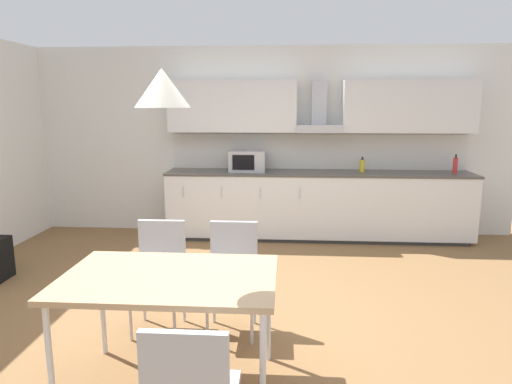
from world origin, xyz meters
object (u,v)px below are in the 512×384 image
at_px(microwave, 247,161).
at_px(chair_far_right, 233,266).
at_px(pendant_lamp, 162,88).
at_px(bottle_yellow, 362,166).
at_px(bottle_red, 455,165).
at_px(chair_far_left, 159,264).
at_px(dining_table, 169,283).

relative_size(microwave, chair_far_right, 0.55).
height_order(microwave, chair_far_right, microwave).
bearing_deg(pendant_lamp, bottle_yellow, 63.92).
xyz_separation_m(bottle_red, chair_far_left, (-3.21, -2.65, -0.48)).
bearing_deg(pendant_lamp, microwave, 86.94).
xyz_separation_m(chair_far_left, chair_far_right, (0.59, -0.00, 0.00)).
height_order(bottle_red, chair_far_right, bottle_red).
distance_m(bottle_red, chair_far_right, 3.76).
bearing_deg(bottle_yellow, bottle_red, -2.44).
distance_m(dining_table, pendant_lamp, 1.17).
distance_m(microwave, chair_far_left, 2.75).
bearing_deg(chair_far_right, pendant_lamp, -110.06).
relative_size(microwave, pendant_lamp, 1.50).
relative_size(bottle_yellow, pendant_lamp, 0.62).
relative_size(microwave, bottle_yellow, 2.42).
bearing_deg(bottle_red, chair_far_left, -140.44).
distance_m(dining_table, chair_far_right, 0.88).
height_order(microwave, pendant_lamp, pendant_lamp).
height_order(microwave, chair_far_left, microwave).
bearing_deg(microwave, chair_far_left, -100.30).
xyz_separation_m(bottle_yellow, pendant_lamp, (-1.72, -3.51, 0.89)).
bearing_deg(microwave, dining_table, -93.06).
bearing_deg(chair_far_left, microwave, 79.70).
xyz_separation_m(bottle_red, pendant_lamp, (-2.91, -3.46, 0.87)).
xyz_separation_m(dining_table, chair_far_right, (0.30, 0.81, -0.18)).
bearing_deg(microwave, bottle_red, 0.00).
bearing_deg(dining_table, microwave, 86.94).
bearing_deg(microwave, chair_far_right, -87.62).
bearing_deg(bottle_yellow, chair_far_left, -126.72).
bearing_deg(dining_table, chair_far_right, 69.94).
bearing_deg(bottle_red, microwave, -180.00).
relative_size(bottle_red, pendant_lamp, 0.77).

